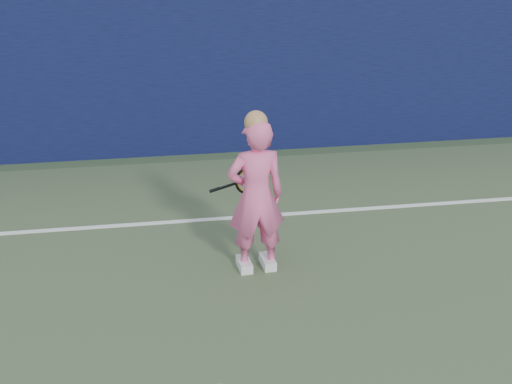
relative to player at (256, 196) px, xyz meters
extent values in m
cube|color=black|center=(-0.59, 3.70, 0.47)|extent=(24.00, 0.40, 2.50)
imported|color=pink|center=(0.00, 0.00, -0.01)|extent=(0.59, 0.41, 1.55)
sphere|color=tan|center=(0.00, 0.00, 0.73)|extent=(0.22, 0.22, 0.22)
cube|color=white|center=(0.12, 0.01, -0.73)|extent=(0.14, 0.29, 0.10)
cube|color=white|center=(-0.12, -0.01, -0.73)|extent=(0.14, 0.29, 0.10)
torus|color=black|center=(-0.01, 0.42, -0.01)|extent=(0.29, 0.11, 0.29)
torus|color=yellow|center=(-0.01, 0.42, -0.01)|extent=(0.24, 0.08, 0.24)
cylinder|color=beige|center=(-0.01, 0.42, -0.01)|extent=(0.24, 0.08, 0.24)
cylinder|color=black|center=(-0.23, 0.44, -0.06)|extent=(0.27, 0.04, 0.10)
cylinder|color=black|center=(-0.35, 0.46, -0.10)|extent=(0.12, 0.04, 0.06)
cube|color=white|center=(-0.59, 1.20, -0.77)|extent=(11.00, 0.08, 0.01)
camera|label=1|loc=(-1.03, -6.22, 2.65)|focal=50.00mm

